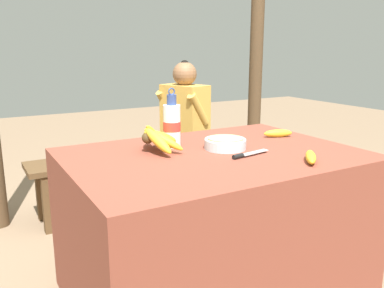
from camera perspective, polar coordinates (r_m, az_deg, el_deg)
market_counter at (r=1.94m, az=2.90°, el=-11.32°), size 1.28×0.92×0.70m
banana_bunch_ripe at (r=1.83m, az=-5.11°, el=0.91°), size 0.18×0.33×0.14m
serving_bowl at (r=1.89m, az=4.68°, el=0.18°), size 0.20×0.20×0.05m
water_bottle at (r=1.91m, az=-2.84°, el=2.74°), size 0.08×0.08×0.28m
loose_banana_front at (r=1.74m, az=16.32°, el=-1.76°), size 0.15×0.16×0.04m
loose_banana_side at (r=2.18m, az=11.98°, el=1.48°), size 0.16×0.09×0.04m
knife at (r=1.77m, az=7.51°, el=-1.48°), size 0.21×0.06×0.02m
wooden_bench at (r=3.04m, az=-5.52°, el=-2.11°), size 1.78×0.32×0.42m
seated_vendor at (r=3.03m, az=-1.62°, el=2.97°), size 0.46×0.43×1.07m
banana_bunch_green at (r=2.86m, az=-13.91°, el=-0.88°), size 0.18×0.30×0.13m
support_post_far at (r=3.61m, az=9.02°, el=12.53°), size 0.11×0.11×2.24m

